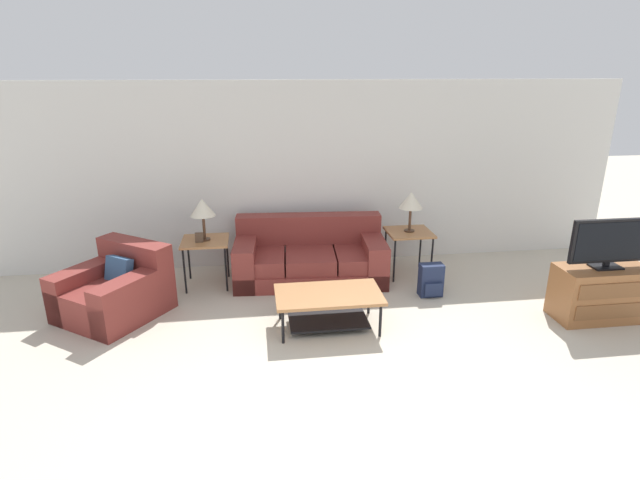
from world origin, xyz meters
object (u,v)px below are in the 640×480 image
Objects in this scene: table_lamp_left at (202,208)px; backpack at (431,281)px; coffee_table at (328,302)px; side_table_left at (205,244)px; side_table_right at (409,235)px; table_lamp_right at (411,201)px; armchair at (116,291)px; tv_console at (600,293)px; television at (611,242)px; couch at (310,258)px.

table_lamp_left reaches higher than backpack.
coffee_table is 1.84× the size of side_table_left.
table_lamp_right reaches higher than side_table_right.
coffee_table is at bearing -15.52° from armchair.
side_table_right is at bearing 139.25° from tv_console.
armchair reaches higher than backpack.
table_lamp_right is (2.74, 0.00, 0.00)m from table_lamp_left.
television is (1.80, -1.55, 0.35)m from side_table_right.
side_table_right is 0.81m from backpack.
armchair is 1.38× the size of tv_console.
armchair is 1.52× the size of television.
table_lamp_left is 0.54× the size of tv_console.
side_table_left is 1.00× the size of side_table_right.
backpack is (0.09, -0.72, -0.37)m from side_table_right.
tv_console is (3.16, -1.59, 0.02)m from couch.
tv_console is 1.10× the size of television.
coffee_table is 2.04m from table_lamp_right.
armchair reaches higher than side_table_right.
backpack is at bearing -27.84° from couch.
table_lamp_right is (0.00, 0.00, 0.49)m from side_table_right.
television reaches higher than table_lamp_left.
television reaches higher than couch.
side_table_right reaches higher than tv_console.
side_table_left is 2.78m from table_lamp_right.
couch reaches higher than side_table_right.
side_table_right is 1.15× the size of table_lamp_left.
side_table_right is (3.73, 0.69, 0.29)m from armchair.
table_lamp_right is 1.12m from backpack.
backpack is at bearing 154.18° from tv_console.
television reaches higher than tv_console.
table_lamp_right is at bearing 10.51° from armchair.
backpack is (-1.71, 0.83, -0.11)m from tv_console.
table_lamp_left is 0.59× the size of television.
table_lamp_left is at bearing 165.70° from backpack.
coffee_table is at bearing -155.54° from backpack.
backpack reaches higher than coffee_table.
tv_console reaches higher than backpack.
armchair is 3.82m from backpack.
tv_console is (1.80, -1.55, -0.75)m from table_lamp_right.
table_lamp_right is (2.74, 0.00, 0.49)m from side_table_left.
table_lamp_left is (-1.42, 1.36, 0.75)m from coffee_table.
couch is 1.57m from table_lamp_right.
couch is at bearing 178.05° from table_lamp_right.
backpack is (1.45, -0.77, -0.09)m from couch.
armchair is 2.58× the size of table_lamp_right.
tv_console is at bearing -18.84° from side_table_left.
couch is at bearing 17.35° from armchair.
table_lamp_right is 0.59× the size of television.
side_table_right is 1.15× the size of table_lamp_right.
tv_console is at bearing -18.84° from table_lamp_left.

